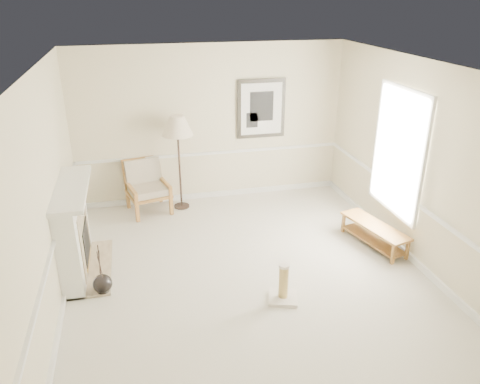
{
  "coord_description": "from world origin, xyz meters",
  "views": [
    {
      "loc": [
        -1.4,
        -5.56,
        3.75
      ],
      "look_at": [
        0.07,
        0.7,
        0.95
      ],
      "focal_mm": 35.0,
      "sensor_mm": 36.0,
      "label": 1
    }
  ],
  "objects_px": {
    "floor_vase": "(103,284)",
    "floor_lamp": "(177,128)",
    "scratching_post": "(283,288)",
    "bench": "(374,231)",
    "armchair": "(146,184)"
  },
  "relations": [
    {
      "from": "floor_vase",
      "to": "floor_lamp",
      "type": "height_order",
      "value": "floor_lamp"
    },
    {
      "from": "floor_vase",
      "to": "scratching_post",
      "type": "bearing_deg",
      "value": -16.5
    },
    {
      "from": "armchair",
      "to": "bench",
      "type": "height_order",
      "value": "armchair"
    },
    {
      "from": "floor_vase",
      "to": "floor_lamp",
      "type": "xyz_separation_m",
      "value": [
        1.34,
        2.46,
        1.38
      ]
    },
    {
      "from": "bench",
      "to": "scratching_post",
      "type": "xyz_separation_m",
      "value": [
        -1.84,
        -1.03,
        -0.07
      ]
    },
    {
      "from": "floor_vase",
      "to": "armchair",
      "type": "height_order",
      "value": "armchair"
    },
    {
      "from": "armchair",
      "to": "floor_lamp",
      "type": "height_order",
      "value": "floor_lamp"
    },
    {
      "from": "scratching_post",
      "to": "bench",
      "type": "bearing_deg",
      "value": 29.34
    },
    {
      "from": "floor_lamp",
      "to": "scratching_post",
      "type": "bearing_deg",
      "value": -73.0
    },
    {
      "from": "floor_vase",
      "to": "scratching_post",
      "type": "distance_m",
      "value": 2.4
    },
    {
      "from": "floor_vase",
      "to": "floor_lamp",
      "type": "distance_m",
      "value": 3.12
    },
    {
      "from": "scratching_post",
      "to": "armchair",
      "type": "bearing_deg",
      "value": 116.25
    },
    {
      "from": "floor_vase",
      "to": "armchair",
      "type": "bearing_deg",
      "value": 73.95
    },
    {
      "from": "floor_vase",
      "to": "scratching_post",
      "type": "height_order",
      "value": "floor_vase"
    },
    {
      "from": "bench",
      "to": "armchair",
      "type": "bearing_deg",
      "value": 147.67
    }
  ]
}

